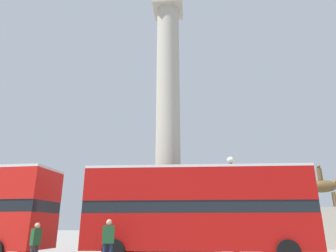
{
  "coord_description": "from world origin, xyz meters",
  "views": [
    {
      "loc": [
        1.58,
        -19.73,
        1.52
      ],
      "look_at": [
        0.0,
        0.0,
        8.16
      ],
      "focal_mm": 32.0,
      "sensor_mm": 36.0,
      "label": 1
    }
  ],
  "objects_px": {
    "monument_column": "(168,155)",
    "equestrian_statue": "(328,224)",
    "bus_b": "(197,208)",
    "pedestrian_near_lamp": "(108,239)",
    "pedestrian_by_plinth": "(35,242)",
    "street_lamp": "(233,200)"
  },
  "relations": [
    {
      "from": "monument_column",
      "to": "equestrian_statue",
      "type": "distance_m",
      "value": 12.95
    },
    {
      "from": "bus_b",
      "to": "equestrian_statue",
      "type": "relative_size",
      "value": 1.75
    },
    {
      "from": "equestrian_statue",
      "to": "street_lamp",
      "type": "distance_m",
      "value": 10.0
    },
    {
      "from": "bus_b",
      "to": "equestrian_statue",
      "type": "distance_m",
      "value": 13.18
    },
    {
      "from": "monument_column",
      "to": "bus_b",
      "type": "height_order",
      "value": "monument_column"
    },
    {
      "from": "monument_column",
      "to": "equestrian_statue",
      "type": "relative_size",
      "value": 3.27
    },
    {
      "from": "equestrian_statue",
      "to": "street_lamp",
      "type": "relative_size",
      "value": 1.12
    },
    {
      "from": "monument_column",
      "to": "bus_b",
      "type": "bearing_deg",
      "value": -69.37
    },
    {
      "from": "bus_b",
      "to": "pedestrian_near_lamp",
      "type": "xyz_separation_m",
      "value": [
        -3.63,
        -2.41,
        -1.33
      ]
    },
    {
      "from": "street_lamp",
      "to": "pedestrian_by_plinth",
      "type": "bearing_deg",
      "value": -148.43
    },
    {
      "from": "pedestrian_near_lamp",
      "to": "pedestrian_by_plinth",
      "type": "height_order",
      "value": "pedestrian_near_lamp"
    },
    {
      "from": "street_lamp",
      "to": "pedestrian_by_plinth",
      "type": "relative_size",
      "value": 3.26
    },
    {
      "from": "bus_b",
      "to": "pedestrian_by_plinth",
      "type": "bearing_deg",
      "value": -158.33
    },
    {
      "from": "equestrian_statue",
      "to": "pedestrian_near_lamp",
      "type": "relative_size",
      "value": 3.38
    },
    {
      "from": "bus_b",
      "to": "pedestrian_by_plinth",
      "type": "height_order",
      "value": "bus_b"
    },
    {
      "from": "monument_column",
      "to": "pedestrian_by_plinth",
      "type": "relative_size",
      "value": 11.94
    },
    {
      "from": "bus_b",
      "to": "street_lamp",
      "type": "xyz_separation_m",
      "value": [
        2.06,
        2.56,
        0.54
      ]
    },
    {
      "from": "street_lamp",
      "to": "pedestrian_near_lamp",
      "type": "height_order",
      "value": "street_lamp"
    },
    {
      "from": "bus_b",
      "to": "street_lamp",
      "type": "relative_size",
      "value": 1.96
    },
    {
      "from": "equestrian_statue",
      "to": "pedestrian_by_plinth",
      "type": "distance_m",
      "value": 19.91
    },
    {
      "from": "bus_b",
      "to": "pedestrian_by_plinth",
      "type": "relative_size",
      "value": 6.39
    },
    {
      "from": "monument_column",
      "to": "street_lamp",
      "type": "relative_size",
      "value": 3.66
    }
  ]
}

